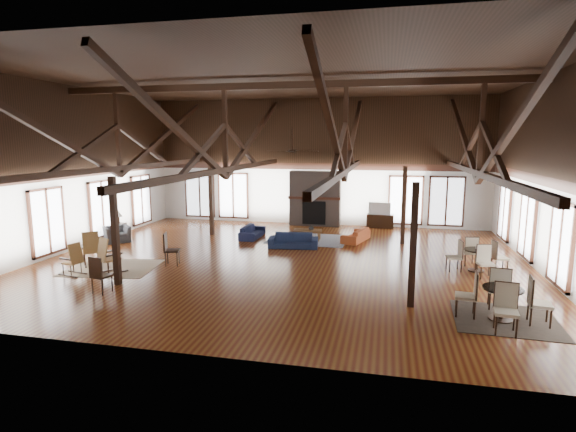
% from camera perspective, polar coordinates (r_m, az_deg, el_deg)
% --- Properties ---
extents(floor, '(16.00, 16.00, 0.00)m').
position_cam_1_polar(floor, '(15.30, -0.55, -5.67)').
color(floor, brown).
rests_on(floor, ground).
extents(ceiling, '(16.00, 14.00, 0.02)m').
position_cam_1_polar(ceiling, '(14.90, -0.59, 17.20)').
color(ceiling, black).
rests_on(ceiling, wall_back).
extents(wall_back, '(16.00, 0.02, 6.00)m').
position_cam_1_polar(wall_back, '(21.67, 3.64, 6.82)').
color(wall_back, silver).
rests_on(wall_back, floor).
extents(wall_front, '(16.00, 0.02, 6.00)m').
position_cam_1_polar(wall_front, '(8.17, -11.72, 2.27)').
color(wall_front, silver).
rests_on(wall_front, floor).
extents(wall_left, '(0.02, 14.00, 6.00)m').
position_cam_1_polar(wall_left, '(18.34, -25.83, 5.42)').
color(wall_left, silver).
rests_on(wall_left, floor).
extents(wall_right, '(0.02, 14.00, 6.00)m').
position_cam_1_polar(wall_right, '(15.16, 30.48, 4.40)').
color(wall_right, silver).
rests_on(wall_right, floor).
extents(roof_truss, '(15.60, 14.07, 3.14)m').
position_cam_1_polar(roof_truss, '(14.77, -0.57, 9.60)').
color(roof_truss, black).
rests_on(roof_truss, wall_back).
extents(post_grid, '(8.16, 7.16, 3.05)m').
position_cam_1_polar(post_grid, '(14.97, -0.56, -0.03)').
color(post_grid, black).
rests_on(post_grid, floor).
extents(fireplace, '(2.50, 0.69, 2.60)m').
position_cam_1_polar(fireplace, '(21.49, 3.46, 2.22)').
color(fireplace, brown).
rests_on(fireplace, floor).
extents(ceiling_fan, '(1.60, 1.60, 0.75)m').
position_cam_1_polar(ceiling_fan, '(13.69, 0.54, 8.37)').
color(ceiling_fan, black).
rests_on(ceiling_fan, roof_truss).
extents(sofa_navy_front, '(1.94, 0.94, 0.54)m').
position_cam_1_polar(sofa_navy_front, '(17.05, 0.67, -3.14)').
color(sofa_navy_front, '#151F3C').
rests_on(sofa_navy_front, floor).
extents(sofa_navy_left, '(1.72, 0.70, 0.50)m').
position_cam_1_polar(sofa_navy_left, '(18.89, -4.55, -2.00)').
color(sofa_navy_left, '#131836').
rests_on(sofa_navy_left, floor).
extents(sofa_orange, '(1.83, 1.13, 0.50)m').
position_cam_1_polar(sofa_orange, '(18.38, 8.61, -2.39)').
color(sofa_orange, '#AC4921').
rests_on(sofa_orange, floor).
extents(coffee_table, '(1.17, 0.65, 0.43)m').
position_cam_1_polar(coffee_table, '(18.31, 2.50, -1.93)').
color(coffee_table, brown).
rests_on(coffee_table, floor).
extents(vase, '(0.24, 0.24, 0.21)m').
position_cam_1_polar(vase, '(18.26, 2.97, -1.46)').
color(vase, '#B2B2B2').
rests_on(vase, coffee_table).
extents(armchair, '(1.27, 1.27, 0.62)m').
position_cam_1_polar(armchair, '(19.31, -20.89, -2.16)').
color(armchair, '#2E2F31').
rests_on(armchair, floor).
extents(side_table_lamp, '(0.45, 0.45, 1.14)m').
position_cam_1_polar(side_table_lamp, '(20.14, -20.65, -1.34)').
color(side_table_lamp, black).
rests_on(side_table_lamp, floor).
extents(rocking_chair_a, '(0.92, 0.96, 1.12)m').
position_cam_1_polar(rocking_chair_a, '(15.97, -23.74, -3.89)').
color(rocking_chair_a, '#9E6C3B').
rests_on(rocking_chair_a, floor).
extents(rocking_chair_b, '(0.83, 0.99, 1.13)m').
position_cam_1_polar(rocking_chair_b, '(14.73, -22.02, -4.83)').
color(rocking_chair_b, '#9E6C3B').
rests_on(rocking_chair_b, floor).
extents(rocking_chair_c, '(0.84, 0.56, 1.00)m').
position_cam_1_polar(rocking_chair_c, '(14.99, -25.56, -5.08)').
color(rocking_chair_c, '#9E6C3B').
rests_on(rocking_chair_c, floor).
extents(side_chair_a, '(0.56, 0.56, 1.07)m').
position_cam_1_polar(side_chair_a, '(15.09, -14.91, -3.77)').
color(side_chair_a, black).
rests_on(side_chair_a, floor).
extents(side_chair_b, '(0.50, 0.50, 1.02)m').
position_cam_1_polar(side_chair_b, '(12.92, -22.93, -6.59)').
color(side_chair_b, black).
rests_on(side_chair_b, floor).
extents(cafe_table_near, '(2.05, 2.05, 1.05)m').
position_cam_1_polar(cafe_table_near, '(11.31, 25.56, -9.35)').
color(cafe_table_near, black).
rests_on(cafe_table_near, floor).
extents(cafe_table_far, '(1.88, 1.88, 0.96)m').
position_cam_1_polar(cafe_table_far, '(15.14, 22.88, -4.71)').
color(cafe_table_far, black).
rests_on(cafe_table_far, floor).
extents(cup_near, '(0.18, 0.18, 0.11)m').
position_cam_1_polar(cup_near, '(11.22, 25.94, -7.99)').
color(cup_near, '#B2B2B2').
rests_on(cup_near, cafe_table_near).
extents(cup_far, '(0.13, 0.13, 0.09)m').
position_cam_1_polar(cup_far, '(15.08, 22.87, -3.76)').
color(cup_far, '#B2B2B2').
rests_on(cup_far, cafe_table_far).
extents(tv_console, '(1.23, 0.46, 0.61)m').
position_cam_1_polar(tv_console, '(21.46, 11.60, -0.62)').
color(tv_console, black).
rests_on(tv_console, floor).
extents(television, '(1.01, 0.24, 0.58)m').
position_cam_1_polar(television, '(21.37, 11.59, 0.95)').
color(television, '#B2B2B2').
rests_on(television, tv_console).
extents(rug_tan, '(2.98, 2.49, 0.01)m').
position_cam_1_polar(rug_tan, '(15.48, -21.40, -6.13)').
color(rug_tan, tan).
rests_on(rug_tan, floor).
extents(rug_navy, '(3.26, 2.49, 0.01)m').
position_cam_1_polar(rug_navy, '(18.54, 2.57, -2.97)').
color(rug_navy, '#1A254B').
rests_on(rug_navy, floor).
extents(rug_dark, '(2.33, 2.14, 0.01)m').
position_cam_1_polar(rug_dark, '(11.55, 25.89, -11.72)').
color(rug_dark, black).
rests_on(rug_dark, floor).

